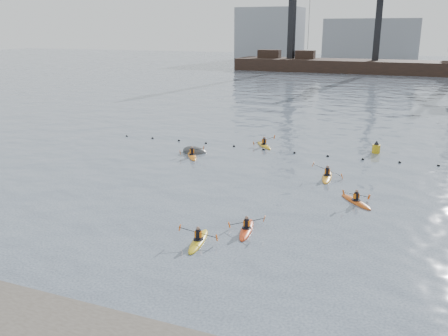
{
  "coord_description": "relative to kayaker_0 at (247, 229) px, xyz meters",
  "views": [
    {
      "loc": [
        10.69,
        -18.67,
        10.86
      ],
      "look_at": [
        0.41,
        6.68,
        2.8
      ],
      "focal_mm": 38.0,
      "sensor_mm": 36.0,
      "label": 1
    }
  ],
  "objects": [
    {
      "name": "kayaker_2",
      "position": [
        -9.82,
        13.32,
        0.01
      ],
      "size": [
        2.33,
        3.11,
        1.05
      ],
      "rotation": [
        0.0,
        0.0,
        0.57
      ],
      "color": "orange",
      "rests_on": "ground"
    },
    {
      "name": "barge_pier",
      "position": [
        -2.89,
        105.53,
        1.8
      ],
      "size": [
        72.0,
        19.3,
        29.5
      ],
      "color": "black",
      "rests_on": "ground"
    },
    {
      "name": "kayaker_1",
      "position": [
        -1.87,
        -2.38,
        0.0
      ],
      "size": [
        2.12,
        3.22,
        1.02
      ],
      "rotation": [
        0.0,
        0.0,
        0.17
      ],
      "color": "gold",
      "rests_on": "ground"
    },
    {
      "name": "kayaker_5",
      "position": [
        -5.08,
        19.44,
        0.01
      ],
      "size": [
        2.53,
        3.02,
        1.13
      ],
      "rotation": [
        0.0,
        0.0,
        0.65
      ],
      "color": "gold",
      "rests_on": "ground"
    },
    {
      "name": "kayaker_0",
      "position": [
        0.0,
        0.0,
        0.0
      ],
      "size": [
        2.1,
        3.15,
        1.09
      ],
      "rotation": [
        0.0,
        0.0,
        0.17
      ],
      "color": "red",
      "rests_on": "ground"
    },
    {
      "name": "kayaker_3",
      "position": [
        2.39,
        11.58,
        0.01
      ],
      "size": [
        2.37,
        3.49,
        1.28
      ],
      "rotation": [
        0.0,
        0.0,
        0.11
      ],
      "color": "orange",
      "rests_on": "ground"
    },
    {
      "name": "nav_buoy",
      "position": [
        5.15,
        20.73,
        0.3
      ],
      "size": [
        0.71,
        0.71,
        1.3
      ],
      "color": "gold",
      "rests_on": "ground"
    },
    {
      "name": "ground",
      "position": [
        -2.67,
        -4.47,
        -0.09
      ],
      "size": [
        400.0,
        400.0,
        0.0
      ],
      "primitive_type": "plane",
      "color": "#363F4F",
      "rests_on": "ground"
    },
    {
      "name": "mooring_buoy",
      "position": [
        -10.14,
        14.66,
        -0.09
      ],
      "size": [
        2.79,
        2.06,
        1.61
      ],
      "primitive_type": "ellipsoid",
      "rotation": [
        0.0,
        0.21,
        0.31
      ],
      "color": "#383A3C",
      "rests_on": "ground"
    },
    {
      "name": "skyline",
      "position": [
        -0.44,
        145.81,
        9.15
      ],
      "size": [
        141.0,
        28.0,
        22.0
      ],
      "color": "gray",
      "rests_on": "ground"
    },
    {
      "name": "kayaker_4",
      "position": [
        5.11,
        6.88,
        0.0
      ],
      "size": [
        2.56,
        2.74,
        1.1
      ],
      "rotation": [
        0.0,
        0.0,
        3.88
      ],
      "color": "#C04D12",
      "rests_on": "ground"
    },
    {
      "name": "float_line",
      "position": [
        -3.17,
        18.07,
        -0.06
      ],
      "size": [
        33.24,
        0.73,
        0.24
      ],
      "color": "black",
      "rests_on": "ground"
    }
  ]
}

